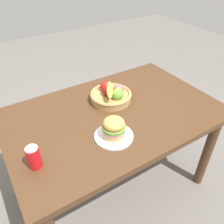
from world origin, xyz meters
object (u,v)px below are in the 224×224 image
Objects in this scene: plate at (114,136)px; sandwich at (114,127)px; soda_can at (34,157)px; fruit_basket at (111,94)px.

sandwich is (0.00, 0.00, 0.07)m from plate.
sandwich is at bearing -3.80° from soda_can.
soda_can is at bearing 176.20° from plate.
plate is 1.67× the size of sandwich.
sandwich is at bearing 0.00° from plate.
plate is at bearing -3.80° from soda_can.
fruit_basket is (0.19, 0.33, 0.04)m from plate.
fruit_basket reaches higher than soda_can.
fruit_basket reaches higher than plate.
soda_can is (-0.44, 0.03, 0.06)m from plate.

